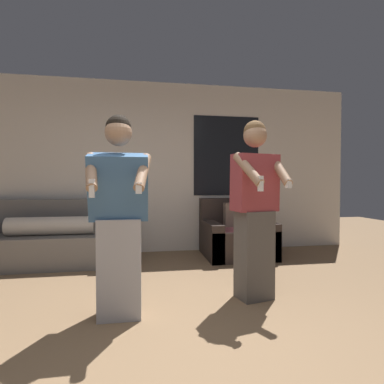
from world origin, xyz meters
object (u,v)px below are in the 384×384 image
armchair (236,236)px  person_left (119,218)px  person_right (255,208)px  couch (55,241)px

armchair → person_left: size_ratio=0.61×
person_left → person_right: person_right is taller
person_left → armchair: bearing=49.7°
couch → person_right: 2.85m
armchair → person_right: (-0.36, -1.66, 0.56)m
couch → person_left: person_left is taller
couch → person_right: bearing=-36.9°
armchair → person_right: person_right is taller
couch → armchair: (2.59, -0.01, -0.01)m
person_right → person_left: bearing=-170.1°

